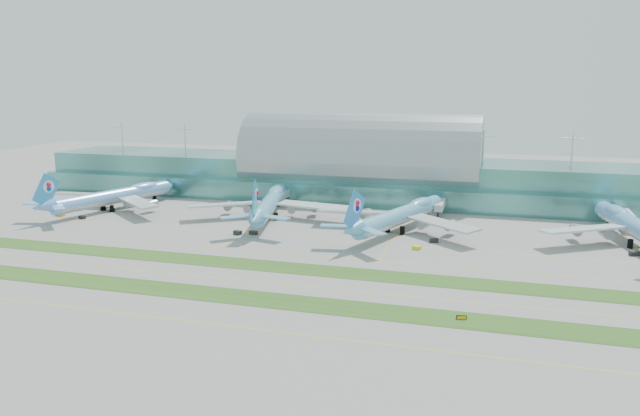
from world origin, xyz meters
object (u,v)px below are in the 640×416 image
(airliner_b, at_px, (270,202))
(taxiway_sign_east, at_px, (461,317))
(airliner_c, at_px, (401,214))
(terminal, at_px, (361,170))
(airliner_a, at_px, (115,196))
(airliner_d, at_px, (636,226))

(airliner_b, height_order, taxiway_sign_east, airliner_b)
(taxiway_sign_east, bearing_deg, airliner_c, 97.61)
(terminal, bearing_deg, airliner_a, -148.99)
(airliner_b, xyz_separation_m, taxiway_sign_east, (89.21, -98.27, -6.40))
(airliner_a, distance_m, airliner_b, 75.78)
(airliner_d, xyz_separation_m, taxiway_sign_east, (-55.72, -92.51, -6.45))
(airliner_a, relative_size, airliner_d, 0.94)
(terminal, bearing_deg, taxiway_sign_east, -68.50)
(airliner_a, height_order, airliner_d, airliner_d)
(terminal, xyz_separation_m, airliner_d, (117.32, -63.83, -7.24))
(airliner_c, relative_size, taxiway_sign_east, 30.02)
(airliner_c, height_order, taxiway_sign_east, airliner_c)
(terminal, height_order, airliner_a, terminal)
(airliner_d, relative_size, taxiway_sign_east, 31.43)
(airliner_b, xyz_separation_m, airliner_d, (144.93, -5.76, 0.05))
(airliner_c, bearing_deg, terminal, 133.50)
(taxiway_sign_east, bearing_deg, airliner_b, 121.32)
(terminal, relative_size, airliner_d, 4.16)
(airliner_d, bearing_deg, airliner_b, 166.24)
(terminal, height_order, airliner_b, terminal)
(airliner_b, bearing_deg, terminal, 52.13)
(airliner_b, relative_size, airliner_d, 0.99)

